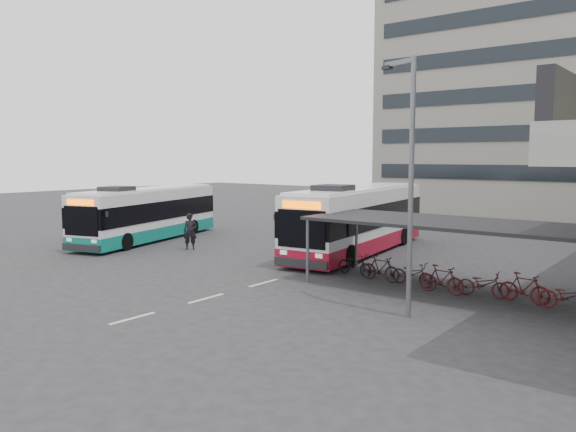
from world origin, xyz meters
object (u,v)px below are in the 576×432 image
Objects in this scene: bus_teal at (148,214)px; lamp_post at (409,171)px; bus_main at (358,220)px; pedestrian at (190,232)px.

lamp_post reaches higher than bus_teal.
bus_teal is (-11.73, -3.88, -0.13)m from bus_main.
bus_teal is 1.46× the size of lamp_post.
bus_main is at bearing 147.07° from lamp_post.
bus_teal is at bearing 122.13° from pedestrian.
lamp_post is at bearing -64.37° from pedestrian.
pedestrian is 0.25× the size of lamp_post.
bus_main reaches higher than bus_teal.
bus_main reaches higher than pedestrian.
bus_main is at bearing 1.96° from bus_teal.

